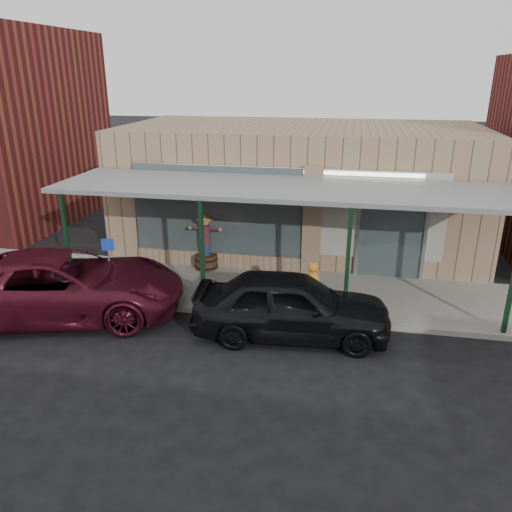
% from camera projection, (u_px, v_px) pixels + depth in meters
% --- Properties ---
extents(ground, '(120.00, 120.00, 0.00)m').
position_uv_depth(ground, '(256.00, 363.00, 10.77)').
color(ground, black).
rests_on(ground, ground).
extents(sidewalk, '(40.00, 3.20, 0.15)m').
position_uv_depth(sidewalk, '(280.00, 292.00, 14.05)').
color(sidewalk, gray).
rests_on(sidewalk, ground).
extents(storefront, '(12.00, 6.25, 4.20)m').
position_uv_depth(storefront, '(300.00, 187.00, 17.56)').
color(storefront, '#957C5B').
rests_on(storefront, ground).
extents(awning, '(12.00, 3.00, 3.04)m').
position_uv_depth(awning, '(282.00, 190.00, 13.00)').
color(awning, slate).
rests_on(awning, ground).
extents(block_buildings_near, '(61.00, 8.00, 8.00)m').
position_uv_depth(block_buildings_near, '(361.00, 136.00, 17.57)').
color(block_buildings_near, maroon).
rests_on(block_buildings_near, ground).
extents(barrel_scarecrow, '(1.05, 0.82, 1.74)m').
position_uv_depth(barrel_scarecrow, '(206.00, 251.00, 15.33)').
color(barrel_scarecrow, '#44291B').
rests_on(barrel_scarecrow, sidewalk).
extents(barrel_pumpkin, '(0.71, 0.71, 0.65)m').
position_uv_depth(barrel_pumpkin, '(118.00, 277.00, 14.30)').
color(barrel_pumpkin, '#44291B').
rests_on(barrel_pumpkin, sidewalk).
extents(handicap_sign, '(0.33, 0.09, 1.61)m').
position_uv_depth(handicap_sign, '(109.00, 259.00, 13.36)').
color(handicap_sign, gray).
rests_on(handicap_sign, sidewalk).
extents(parked_sedan, '(4.73, 2.18, 1.57)m').
position_uv_depth(parked_sedan, '(291.00, 305.00, 11.64)').
color(parked_sedan, black).
rests_on(parked_sedan, ground).
extents(car_maroon, '(6.55, 4.28, 1.67)m').
position_uv_depth(car_maroon, '(62.00, 285.00, 12.59)').
color(car_maroon, '#4B0F1E').
rests_on(car_maroon, ground).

